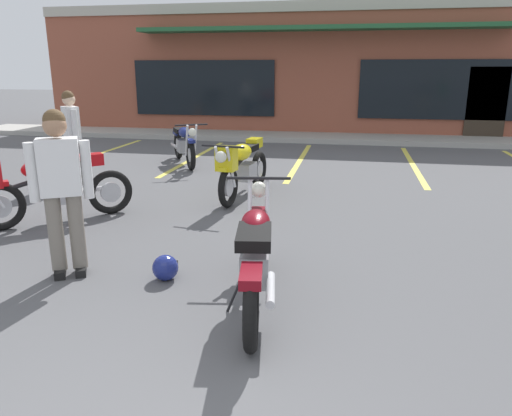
{
  "coord_description": "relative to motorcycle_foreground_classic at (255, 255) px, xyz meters",
  "views": [
    {
      "loc": [
        1.16,
        -1.6,
        2.04
      ],
      "look_at": [
        0.15,
        3.51,
        0.55
      ],
      "focal_mm": 34.3,
      "sensor_mm": 36.0,
      "label": 1
    }
  ],
  "objects": [
    {
      "name": "ground_plane",
      "position": [
        -0.38,
        1.86,
        -0.46
      ],
      "size": [
        80.0,
        80.0,
        0.0
      ],
      "primitive_type": "plane",
      "color": "#515154"
    },
    {
      "name": "sidewalk_kerb",
      "position": [
        -0.38,
        10.75,
        -0.39
      ],
      "size": [
        22.0,
        1.8,
        0.14
      ],
      "primitive_type": "cube",
      "color": "#A8A59E",
      "rests_on": "ground_plane"
    },
    {
      "name": "brick_storefront_building",
      "position": [
        -0.38,
        14.52,
        1.52
      ],
      "size": [
        17.81,
        7.11,
        3.96
      ],
      "color": "brown",
      "rests_on": "ground_plane"
    },
    {
      "name": "painted_stall_lines",
      "position": [
        -0.38,
        7.15,
        -0.46
      ],
      "size": [
        10.14,
        4.8,
        0.01
      ],
      "color": "#DBCC4C",
      "rests_on": "ground_plane"
    },
    {
      "name": "motorcycle_foreground_classic",
      "position": [
        0.0,
        0.0,
        0.0
      ],
      "size": [
        0.75,
        2.1,
        0.98
      ],
      "color": "black",
      "rests_on": "ground_plane"
    },
    {
      "name": "motorcycle_red_sportbike",
      "position": [
        -3.22,
        1.8,
        0.07
      ],
      "size": [
        1.68,
        1.63,
        0.98
      ],
      "color": "black",
      "rests_on": "ground_plane"
    },
    {
      "name": "motorcycle_black_cruiser",
      "position": [
        -0.94,
        3.63,
        0.07
      ],
      "size": [
        0.72,
        2.1,
        0.98
      ],
      "color": "black",
      "rests_on": "ground_plane"
    },
    {
      "name": "motorcycle_blue_standard",
      "position": [
        -2.83,
        6.23,
        0.0
      ],
      "size": [
        1.31,
        1.89,
        0.98
      ],
      "color": "black",
      "rests_on": "ground_plane"
    },
    {
      "name": "person_in_shorts_foreground",
      "position": [
        -4.13,
        4.0,
        0.49
      ],
      "size": [
        0.5,
        0.49,
        1.68
      ],
      "color": "black",
      "rests_on": "ground_plane"
    },
    {
      "name": "person_by_back_row",
      "position": [
        -2.0,
        0.27,
        0.49
      ],
      "size": [
        0.57,
        0.4,
        1.68
      ],
      "color": "black",
      "rests_on": "ground_plane"
    },
    {
      "name": "helmet_on_pavement",
      "position": [
        -0.98,
        0.32,
        -0.33
      ],
      "size": [
        0.26,
        0.26,
        0.26
      ],
      "color": "navy",
      "rests_on": "ground_plane"
    }
  ]
}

